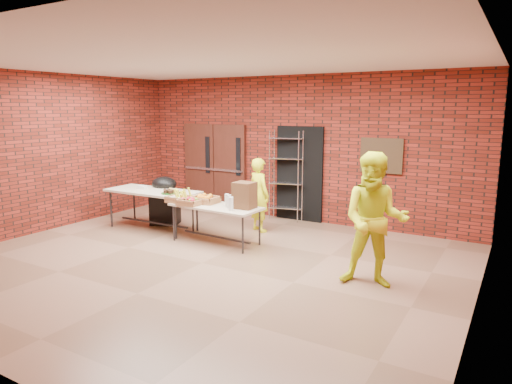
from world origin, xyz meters
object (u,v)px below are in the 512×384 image
at_px(coffee_dispenser, 245,195).
at_px(volunteer_woman, 259,195).
at_px(table_left, 153,193).
at_px(covered_grill, 165,200).
at_px(table_right, 216,209).
at_px(volunteer_man, 375,220).
at_px(wire_rack, 286,176).

bearing_deg(coffee_dispenser, volunteer_woman, 106.62).
relative_size(table_left, covered_grill, 1.93).
height_order(table_left, table_right, table_left).
height_order(table_left, volunteer_man, volunteer_man).
xyz_separation_m(table_right, volunteer_man, (3.12, -0.57, 0.30)).
xyz_separation_m(covered_grill, volunteer_woman, (2.05, 0.54, 0.23)).
relative_size(table_left, table_right, 1.13).
bearing_deg(table_left, volunteer_woman, 25.36).
xyz_separation_m(table_left, table_right, (1.71, -0.16, -0.10)).
bearing_deg(wire_rack, table_right, -112.18).
bearing_deg(table_left, wire_rack, 45.27).
distance_m(table_left, volunteer_woman, 2.21).
xyz_separation_m(coffee_dispenser, covered_grill, (-2.36, 0.52, -0.43)).
relative_size(wire_rack, covered_grill, 1.93).
bearing_deg(volunteer_man, table_right, 157.38).
height_order(wire_rack, coffee_dispenser, wire_rack).
bearing_deg(covered_grill, volunteer_man, -37.60).
bearing_deg(volunteer_man, coffee_dispenser, 153.42).
relative_size(wire_rack, volunteer_man, 1.05).
height_order(covered_grill, volunteer_woman, volunteer_woman).
relative_size(table_right, coffee_dispenser, 3.75).
bearing_deg(volunteer_man, wire_rack, 122.59).
distance_m(table_right, covered_grill, 1.89).
height_order(covered_grill, volunteer_man, volunteer_man).
xyz_separation_m(wire_rack, volunteer_man, (2.83, -2.84, -0.05)).
bearing_deg(table_left, coffee_dispenser, -3.24).
distance_m(coffee_dispenser, volunteer_man, 2.62).
bearing_deg(table_right, table_left, 177.64).
bearing_deg(volunteer_woman, covered_grill, 39.30).
bearing_deg(table_left, table_right, -6.52).
xyz_separation_m(coffee_dispenser, volunteer_woman, (-0.32, 1.07, -0.20)).
bearing_deg(volunteer_woman, table_left, 50.89).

